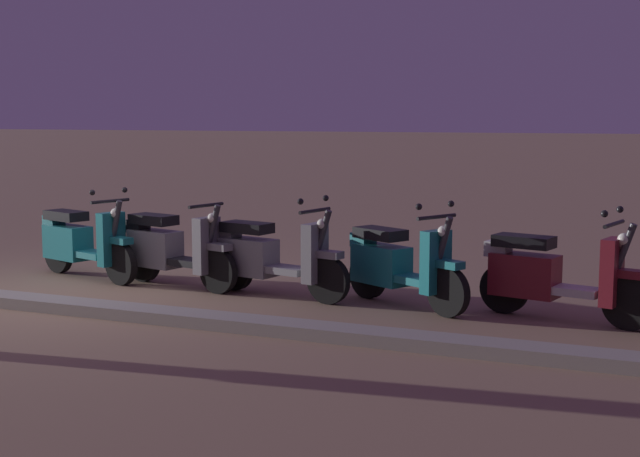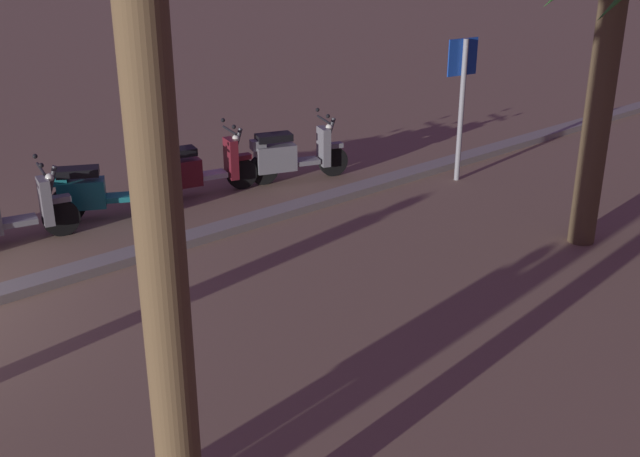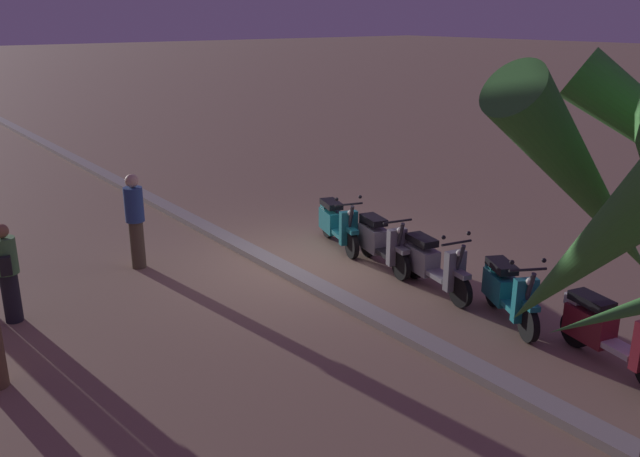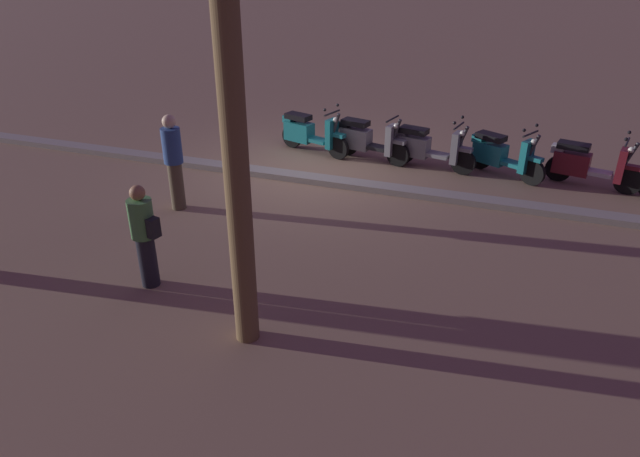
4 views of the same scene
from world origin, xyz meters
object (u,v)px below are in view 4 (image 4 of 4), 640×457
Objects in this scene: scooter_teal_mid_rear at (501,154)px; scooter_teal_last_in_row at (309,133)px; scooter_maroon_far_back at (587,164)px; pedestrian_window_shopping at (144,234)px; scooter_grey_lead_nearest at (427,147)px; scooter_grey_tail_end at (366,139)px; pedestrian_strolling_near_curb at (174,160)px.

scooter_teal_mid_rear is 0.88× the size of scooter_teal_last_in_row.
pedestrian_window_shopping is at bearing 44.67° from scooter_maroon_far_back.
pedestrian_window_shopping reaches higher than scooter_grey_lead_nearest.
scooter_teal_last_in_row is at bearing -2.30° from scooter_grey_tail_end.
scooter_teal_last_in_row is at bearing -0.62° from scooter_teal_mid_rear.
scooter_maroon_far_back is 1.64m from scooter_teal_mid_rear.
scooter_grey_tail_end is (2.88, 0.01, 0.01)m from scooter_teal_mid_rear.
scooter_maroon_far_back is at bearing 179.48° from scooter_grey_tail_end.
scooter_grey_tail_end is 6.26m from pedestrian_window_shopping.
scooter_grey_tail_end is at bearing -2.00° from scooter_grey_lead_nearest.
pedestrian_window_shopping is (0.19, 6.11, 0.36)m from scooter_teal_last_in_row.
pedestrian_strolling_near_curb is (5.45, 3.65, 0.49)m from scooter_teal_mid_rear.
scooter_grey_tail_end is 1.14× the size of pedestrian_window_shopping.
scooter_grey_tail_end is (1.35, -0.05, 0.01)m from scooter_grey_lead_nearest.
pedestrian_window_shopping reaches higher than scooter_teal_mid_rear.
scooter_grey_lead_nearest is 2.72m from scooter_teal_last_in_row.
scooter_teal_mid_rear is at bearing -179.81° from scooter_grey_tail_end.
scooter_maroon_far_back is at bearing -135.33° from pedestrian_window_shopping.
scooter_teal_mid_rear is 2.88m from scooter_grey_tail_end.
scooter_grey_lead_nearest is 5.34m from pedestrian_strolling_near_curb.
pedestrian_window_shopping is at bearing 88.21° from scooter_teal_last_in_row.
pedestrian_strolling_near_curb is 2.61m from pedestrian_window_shopping.
scooter_teal_mid_rear is 0.90× the size of scooter_grey_tail_end.
scooter_grey_lead_nearest is at bearing -115.85° from pedestrian_window_shopping.
scooter_maroon_far_back is at bearing -153.07° from pedestrian_strolling_near_curb.
scooter_teal_mid_rear and scooter_teal_last_in_row have the same top height.
scooter_teal_last_in_row is at bearing -108.05° from pedestrian_strolling_near_curb.
scooter_teal_mid_rear is at bearing -146.18° from pedestrian_strolling_near_curb.
pedestrian_strolling_near_curb is at bearing 71.95° from scooter_teal_last_in_row.
pedestrian_window_shopping is (1.56, 6.05, 0.36)m from scooter_grey_tail_end.
scooter_grey_tail_end is at bearing 177.70° from scooter_teal_last_in_row.
pedestrian_strolling_near_curb is at bearing 54.73° from scooter_grey_tail_end.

